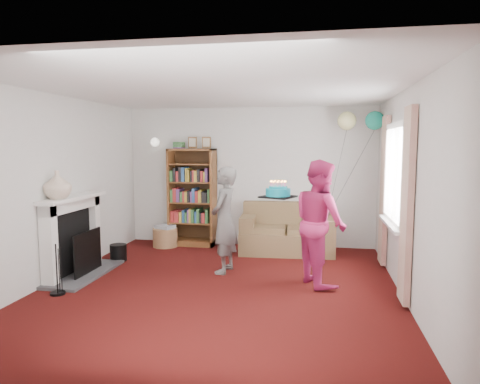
% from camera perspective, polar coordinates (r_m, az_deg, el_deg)
% --- Properties ---
extents(ground, '(5.00, 5.00, 0.00)m').
position_cam_1_polar(ground, '(5.62, -2.78, -12.65)').
color(ground, '#370A08').
rests_on(ground, ground).
extents(wall_back, '(4.50, 0.02, 2.50)m').
position_cam_1_polar(wall_back, '(7.81, 1.28, 2.05)').
color(wall_back, silver).
rests_on(wall_back, ground).
extents(wall_left, '(0.02, 5.00, 2.50)m').
position_cam_1_polar(wall_left, '(6.26, -23.46, 0.50)').
color(wall_left, silver).
rests_on(wall_left, ground).
extents(wall_right, '(0.02, 5.00, 2.50)m').
position_cam_1_polar(wall_right, '(5.32, 21.59, -0.34)').
color(wall_right, silver).
rests_on(wall_right, ground).
extents(ceiling, '(4.50, 5.00, 0.01)m').
position_cam_1_polar(ceiling, '(5.37, -2.93, 13.57)').
color(ceiling, white).
rests_on(ceiling, wall_back).
extents(fireplace, '(0.55, 1.80, 1.12)m').
position_cam_1_polar(fireplace, '(6.43, -20.95, -5.91)').
color(fireplace, '#3F3F42').
rests_on(fireplace, ground).
extents(window_bay, '(0.14, 2.02, 2.20)m').
position_cam_1_polar(window_bay, '(5.90, 19.90, -0.13)').
color(window_bay, white).
rests_on(window_bay, ground).
extents(wall_sconce, '(0.16, 0.23, 0.16)m').
position_cam_1_polar(wall_sconce, '(8.10, -11.27, 6.55)').
color(wall_sconce, gold).
rests_on(wall_sconce, ground).
extents(bookcase, '(0.83, 0.42, 1.97)m').
position_cam_1_polar(bookcase, '(7.86, -6.32, -0.74)').
color(bookcase, '#472B14').
rests_on(bookcase, ground).
extents(sofa, '(1.57, 0.83, 0.83)m').
position_cam_1_polar(sofa, '(7.42, 6.28, -5.49)').
color(sofa, brown).
rests_on(sofa, ground).
extents(wicker_basket, '(0.44, 0.44, 0.39)m').
position_cam_1_polar(wicker_basket, '(7.88, -9.93, -5.89)').
color(wicker_basket, olive).
rests_on(wicker_basket, ground).
extents(person_striped, '(0.43, 0.59, 1.52)m').
position_cam_1_polar(person_striped, '(6.12, -2.10, -3.74)').
color(person_striped, black).
rests_on(person_striped, ground).
extents(person_magenta, '(0.91, 0.99, 1.64)m').
position_cam_1_polar(person_magenta, '(5.70, 10.64, -3.97)').
color(person_magenta, '#B6245C').
rests_on(person_magenta, ground).
extents(birthday_cake, '(0.40, 0.40, 0.22)m').
position_cam_1_polar(birthday_cake, '(5.71, 5.09, -0.05)').
color(birthday_cake, black).
rests_on(birthday_cake, ground).
extents(balloons, '(0.89, 0.46, 1.73)m').
position_cam_1_polar(balloons, '(7.33, 15.80, 9.13)').
color(balloons, '#3F3F3F').
rests_on(balloons, ground).
extents(mantel_vase, '(0.37, 0.37, 0.37)m').
position_cam_1_polar(mantel_vase, '(6.05, -23.16, 0.90)').
color(mantel_vase, beige).
rests_on(mantel_vase, fireplace).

